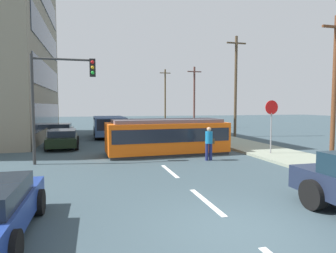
# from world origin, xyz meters

# --- Properties ---
(ground_plane) EXTENTS (120.00, 120.00, 0.00)m
(ground_plane) POSITION_xyz_m (0.00, 10.00, 0.00)
(ground_plane) COLOR #364850
(sidewalk_curb_right) EXTENTS (3.20, 36.00, 0.14)m
(sidewalk_curb_right) POSITION_xyz_m (6.80, 6.00, 0.07)
(sidewalk_curb_right) COLOR gray
(sidewalk_curb_right) RESTS_ON ground
(lane_stripe_1) EXTENTS (0.16, 2.40, 0.01)m
(lane_stripe_1) POSITION_xyz_m (0.00, 2.00, 0.01)
(lane_stripe_1) COLOR silver
(lane_stripe_1) RESTS_ON ground
(lane_stripe_2) EXTENTS (0.16, 2.40, 0.01)m
(lane_stripe_2) POSITION_xyz_m (0.00, 6.00, 0.01)
(lane_stripe_2) COLOR silver
(lane_stripe_2) RESTS_ON ground
(lane_stripe_3) EXTENTS (0.16, 2.40, 0.01)m
(lane_stripe_3) POSITION_xyz_m (0.00, 16.28, 0.01)
(lane_stripe_3) COLOR silver
(lane_stripe_3) RESTS_ON ground
(lane_stripe_4) EXTENTS (0.16, 2.40, 0.01)m
(lane_stripe_4) POSITION_xyz_m (0.00, 22.28, 0.01)
(lane_stripe_4) COLOR silver
(lane_stripe_4) RESTS_ON ground
(streetcar_tram) EXTENTS (6.80, 2.78, 1.98)m
(streetcar_tram) POSITION_xyz_m (0.99, 10.28, 1.02)
(streetcar_tram) COLOR #F25C10
(streetcar_tram) RESTS_ON ground
(city_bus) EXTENTS (2.60, 5.52, 1.76)m
(city_bus) POSITION_xyz_m (-1.64, 19.94, 1.02)
(city_bus) COLOR #37527F
(city_bus) RESTS_ON ground
(pedestrian_crossing) EXTENTS (0.51, 0.36, 1.67)m
(pedestrian_crossing) POSITION_xyz_m (2.53, 7.84, 0.94)
(pedestrian_crossing) COLOR navy
(pedestrian_crossing) RESTS_ON ground
(parked_sedan_mid) EXTENTS (2.05, 4.29, 1.19)m
(parked_sedan_mid) POSITION_xyz_m (-4.92, 14.24, 0.62)
(parked_sedan_mid) COLOR black
(parked_sedan_mid) RESTS_ON ground
(parked_sedan_far) EXTENTS (2.14, 4.11, 1.19)m
(parked_sedan_far) POSITION_xyz_m (-5.73, 21.05, 0.62)
(parked_sedan_far) COLOR silver
(parked_sedan_far) RESTS_ON ground
(stop_sign) EXTENTS (0.76, 0.07, 2.88)m
(stop_sign) POSITION_xyz_m (6.33, 8.25, 2.19)
(stop_sign) COLOR gray
(stop_sign) RESTS_ON sidewalk_curb_right
(traffic_light_mast) EXTENTS (2.90, 0.33, 5.09)m
(traffic_light_mast) POSITION_xyz_m (-4.58, 8.96, 3.57)
(traffic_light_mast) COLOR #333333
(traffic_light_mast) RESTS_ON ground
(utility_pole_near) EXTENTS (1.80, 0.24, 7.46)m
(utility_pole_near) POSITION_xyz_m (9.46, 7.28, 3.91)
(utility_pole_near) COLOR brown
(utility_pole_near) RESTS_ON ground
(utility_pole_mid) EXTENTS (1.80, 0.24, 8.75)m
(utility_pole_mid) POSITION_xyz_m (9.19, 17.78, 4.56)
(utility_pole_mid) COLOR brown
(utility_pole_mid) RESTS_ON ground
(utility_pole_far) EXTENTS (1.80, 0.24, 7.53)m
(utility_pole_far) POSITION_xyz_m (9.34, 28.80, 3.94)
(utility_pole_far) COLOR brown
(utility_pole_far) RESTS_ON ground
(utility_pole_distant) EXTENTS (1.80, 0.24, 8.67)m
(utility_pole_distant) POSITION_xyz_m (8.73, 41.11, 4.52)
(utility_pole_distant) COLOR #4F3B1F
(utility_pole_distant) RESTS_ON ground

